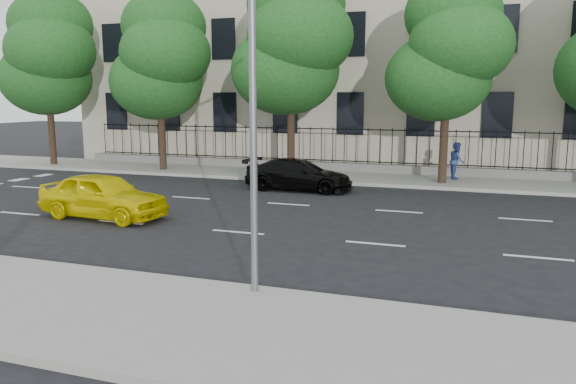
# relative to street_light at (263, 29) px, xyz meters

# --- Properties ---
(ground) EXTENTS (120.00, 120.00, 0.00)m
(ground) POSITION_rel_street_light_xyz_m (-2.50, 1.77, -5.15)
(ground) COLOR black
(ground) RESTS_ON ground
(near_sidewalk) EXTENTS (60.00, 4.00, 0.15)m
(near_sidewalk) POSITION_rel_street_light_xyz_m (-2.50, -2.23, -5.07)
(near_sidewalk) COLOR gray
(near_sidewalk) RESTS_ON ground
(far_sidewalk) EXTENTS (60.00, 4.00, 0.15)m
(far_sidewalk) POSITION_rel_street_light_xyz_m (-2.50, 15.77, -5.07)
(far_sidewalk) COLOR gray
(far_sidewalk) RESTS_ON ground
(lane_markings) EXTENTS (49.60, 4.62, 0.01)m
(lane_markings) POSITION_rel_street_light_xyz_m (-2.50, 6.52, -5.14)
(lane_markings) COLOR silver
(lane_markings) RESTS_ON ground
(masonry_building) EXTENTS (34.60, 12.11, 18.50)m
(masonry_building) POSITION_rel_street_light_xyz_m (-2.50, 24.72, 3.87)
(masonry_building) COLOR beige
(masonry_building) RESTS_ON ground
(iron_fence) EXTENTS (30.00, 0.50, 2.20)m
(iron_fence) POSITION_rel_street_light_xyz_m (-2.50, 17.47, -4.50)
(iron_fence) COLOR slate
(iron_fence) RESTS_ON far_sidewalk
(street_light) EXTENTS (0.25, 3.32, 8.05)m
(street_light) POSITION_rel_street_light_xyz_m (0.00, 0.00, 0.00)
(street_light) COLOR slate
(street_light) RESTS_ON near_sidewalk
(tree_a) EXTENTS (5.71, 5.31, 9.39)m
(tree_a) POSITION_rel_street_light_xyz_m (-18.46, 15.13, 0.98)
(tree_a) COLOR #382619
(tree_a) RESTS_ON far_sidewalk
(tree_b) EXTENTS (5.53, 5.12, 8.97)m
(tree_b) POSITION_rel_street_light_xyz_m (-11.46, 15.13, 0.69)
(tree_b) COLOR #382619
(tree_b) RESTS_ON far_sidewalk
(tree_c) EXTENTS (5.89, 5.50, 9.80)m
(tree_c) POSITION_rel_street_light_xyz_m (-4.46, 15.13, 1.26)
(tree_c) COLOR #382619
(tree_c) RESTS_ON far_sidewalk
(tree_d) EXTENTS (5.34, 4.94, 8.84)m
(tree_d) POSITION_rel_street_light_xyz_m (2.54, 15.13, 0.69)
(tree_d) COLOR #382619
(tree_d) RESTS_ON far_sidewalk
(yellow_taxi) EXTENTS (4.44, 2.07, 1.47)m
(yellow_taxi) POSITION_rel_street_light_xyz_m (-7.40, 4.63, -4.41)
(yellow_taxi) COLOR #E3CE01
(yellow_taxi) RESTS_ON ground
(black_sedan) EXTENTS (4.56, 1.92, 1.31)m
(black_sedan) POSITION_rel_street_light_xyz_m (-3.11, 11.86, -4.49)
(black_sedan) COLOR black
(black_sedan) RESTS_ON ground
(pedestrian_far) EXTENTS (0.77, 0.92, 1.68)m
(pedestrian_far) POSITION_rel_street_light_xyz_m (3.02, 16.36, -4.16)
(pedestrian_far) COLOR #2D428A
(pedestrian_far) RESTS_ON far_sidewalk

